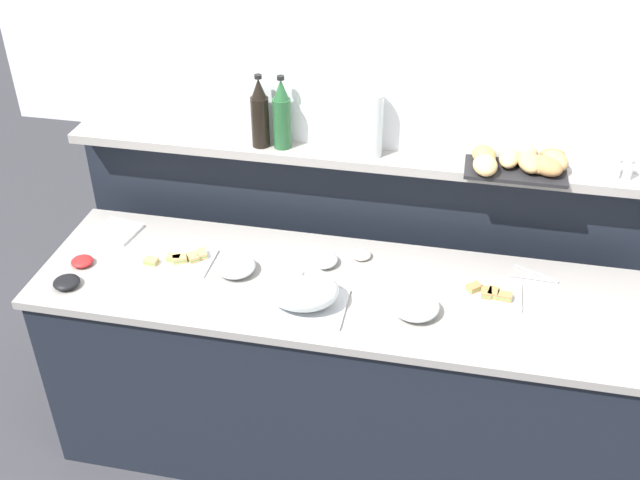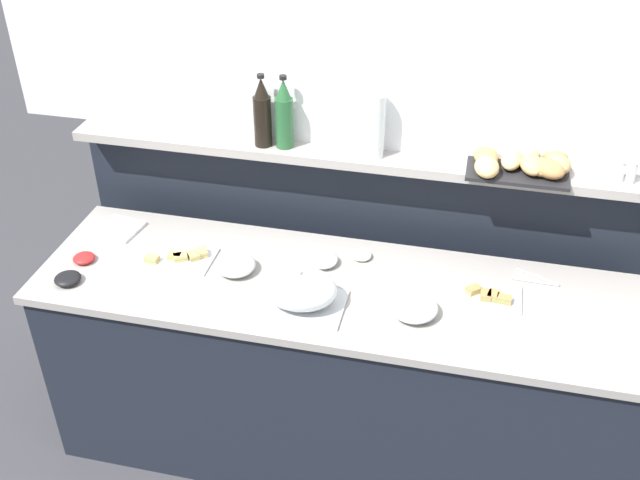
{
  "view_description": "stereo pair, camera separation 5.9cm",
  "coord_description": "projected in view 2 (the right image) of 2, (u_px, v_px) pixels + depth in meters",
  "views": [
    {
      "loc": [
        0.38,
        -2.3,
        2.72
      ],
      "look_at": [
        -0.11,
        0.1,
        1.07
      ],
      "focal_mm": 41.78,
      "sensor_mm": 36.0,
      "label": 1
    },
    {
      "loc": [
        0.44,
        -2.29,
        2.72
      ],
      "look_at": [
        -0.11,
        0.1,
        1.07
      ],
      "focal_mm": 41.78,
      "sensor_mm": 36.0,
      "label": 2
    }
  ],
  "objects": [
    {
      "name": "back_ledge_unit",
      "position": [
        364.0,
        263.0,
        3.5
      ],
      "size": [
        2.59,
        0.22,
        1.29
      ],
      "color": "black",
      "rests_on": "ground_plane"
    },
    {
      "name": "glass_bowl_small",
      "position": [
        236.0,
        265.0,
        3.0
      ],
      "size": [
        0.16,
        0.16,
        0.06
      ],
      "color": "silver",
      "rests_on": "buffet_counter"
    },
    {
      "name": "wine_bottle_dark",
      "position": [
        262.0,
        114.0,
        3.1
      ],
      "size": [
        0.08,
        0.08,
        0.32
      ],
      "color": "black",
      "rests_on": "back_ledge_unit"
    },
    {
      "name": "water_carafe",
      "position": [
        374.0,
        126.0,
        3.02
      ],
      "size": [
        0.09,
        0.09,
        0.27
      ],
      "primitive_type": "cylinder",
      "color": "silver",
      "rests_on": "back_ledge_unit"
    },
    {
      "name": "pepper_shaker",
      "position": [
        632.0,
        173.0,
        2.88
      ],
      "size": [
        0.03,
        0.03,
        0.09
      ],
      "color": "white",
      "rests_on": "back_ledge_unit"
    },
    {
      "name": "condiment_bowl_cream",
      "position": [
        68.0,
        279.0,
        2.95
      ],
      "size": [
        0.11,
        0.11,
        0.04
      ],
      "primitive_type": "ellipsoid",
      "color": "black",
      "rests_on": "buffet_counter"
    },
    {
      "name": "bread_basket",
      "position": [
        525.0,
        163.0,
        2.95
      ],
      "size": [
        0.41,
        0.33,
        0.08
      ],
      "color": "black",
      "rests_on": "back_ledge_unit"
    },
    {
      "name": "buffet_counter",
      "position": [
        340.0,
        373.0,
        3.19
      ],
      "size": [
        2.46,
        0.7,
        0.93
      ],
      "color": "black",
      "rests_on": "ground_plane"
    },
    {
      "name": "serving_cloche",
      "position": [
        300.0,
        290.0,
        2.8
      ],
      "size": [
        0.34,
        0.24,
        0.17
      ],
      "color": "#B7BABF",
      "rests_on": "buffet_counter"
    },
    {
      "name": "glass_bowl_medium",
      "position": [
        323.0,
        260.0,
        3.05
      ],
      "size": [
        0.12,
        0.12,
        0.05
      ],
      "color": "silver",
      "rests_on": "buffet_counter"
    },
    {
      "name": "sandwich_platter_rear",
      "position": [
        485.0,
        295.0,
        2.87
      ],
      "size": [
        0.29,
        0.17,
        0.04
      ],
      "color": "silver",
      "rests_on": "buffet_counter"
    },
    {
      "name": "condiment_bowl_red",
      "position": [
        84.0,
        258.0,
        3.07
      ],
      "size": [
        0.09,
        0.09,
        0.03
      ],
      "primitive_type": "ellipsoid",
      "color": "red",
      "rests_on": "buffet_counter"
    },
    {
      "name": "ground_plane",
      "position": [
        362.0,
        359.0,
        3.94
      ],
      "size": [
        12.0,
        12.0,
        0.0
      ],
      "primitive_type": "plane",
      "color": "#38383D"
    },
    {
      "name": "salt_shaker",
      "position": [
        620.0,
        172.0,
        2.89
      ],
      "size": [
        0.03,
        0.03,
        0.09
      ],
      "color": "white",
      "rests_on": "back_ledge_unit"
    },
    {
      "name": "condiment_bowl_dark",
      "position": [
        362.0,
        255.0,
        3.09
      ],
      "size": [
        0.08,
        0.08,
        0.03
      ],
      "primitive_type": "ellipsoid",
      "color": "silver",
      "rests_on": "buffet_counter"
    },
    {
      "name": "napkin_stack",
      "position": [
        120.0,
        229.0,
        3.27
      ],
      "size": [
        0.19,
        0.19,
        0.02
      ],
      "primitive_type": "cube",
      "rotation": [
        0.0,
        0.0,
        -0.15
      ],
      "color": "white",
      "rests_on": "buffet_counter"
    },
    {
      "name": "wine_bottle_green",
      "position": [
        284.0,
        115.0,
        3.08
      ],
      "size": [
        0.08,
        0.08,
        0.32
      ],
      "color": "#23562D",
      "rests_on": "back_ledge_unit"
    },
    {
      "name": "sandwich_platter_side",
      "position": [
        175.0,
        257.0,
        3.09
      ],
      "size": [
        0.35,
        0.19,
        0.04
      ],
      "color": "silver",
      "rests_on": "buffet_counter"
    },
    {
      "name": "serving_tongs",
      "position": [
        537.0,
        280.0,
        2.97
      ],
      "size": [
        0.19,
        0.09,
        0.01
      ],
      "color": "#B7BABF",
      "rests_on": "buffet_counter"
    },
    {
      "name": "glass_bowl_large",
      "position": [
        414.0,
        308.0,
        2.77
      ],
      "size": [
        0.18,
        0.18,
        0.07
      ],
      "color": "silver",
      "rests_on": "buffet_counter"
    }
  ]
}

